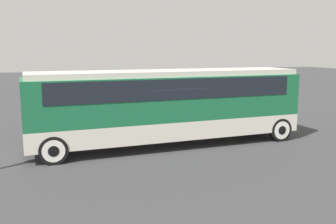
{
  "coord_description": "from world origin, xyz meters",
  "views": [
    {
      "loc": [
        -5.54,
        -14.38,
        3.95
      ],
      "look_at": [
        0.0,
        0.0,
        1.42
      ],
      "focal_mm": 40.0,
      "sensor_mm": 36.0,
      "label": 1
    }
  ],
  "objects": [
    {
      "name": "ground_plane",
      "position": [
        0.0,
        0.0,
        0.0
      ],
      "size": [
        120.0,
        120.0,
        0.0
      ],
      "primitive_type": "plane",
      "color": "#38383A"
    },
    {
      "name": "parked_car_near",
      "position": [
        2.37,
        6.3,
        0.72
      ],
      "size": [
        4.39,
        1.9,
        1.46
      ],
      "color": "#BCBCC1",
      "rests_on": "ground_plane"
    },
    {
      "name": "parked_car_mid",
      "position": [
        2.85,
        9.02,
        0.71
      ],
      "size": [
        4.3,
        1.89,
        1.45
      ],
      "color": "silver",
      "rests_on": "ground_plane"
    },
    {
      "name": "tour_bus",
      "position": [
        0.1,
        -0.0,
        1.9
      ],
      "size": [
        11.41,
        2.51,
        3.15
      ],
      "color": "silver",
      "rests_on": "ground_plane"
    }
  ]
}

